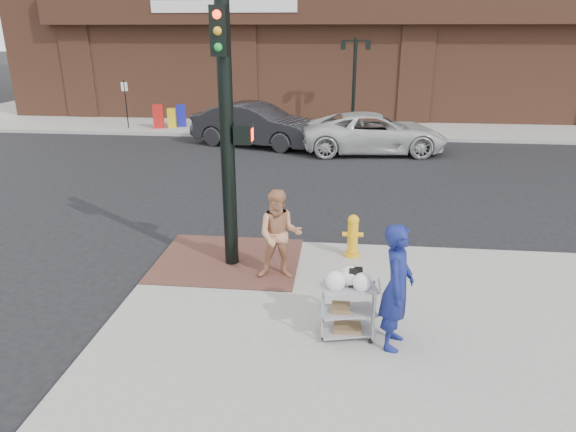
# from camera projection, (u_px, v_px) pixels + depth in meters

# --- Properties ---
(ground) EXTENTS (220.00, 220.00, 0.00)m
(ground) POSITION_uv_depth(u_px,v_px,m) (250.00, 290.00, 9.36)
(ground) COLOR black
(ground) RESTS_ON ground
(sidewalk_far) EXTENTS (65.00, 36.00, 0.15)m
(sidewalk_far) POSITION_uv_depth(u_px,v_px,m) (492.00, 94.00, 38.00)
(sidewalk_far) COLOR gray
(sidewalk_far) RESTS_ON ground
(brick_curb_ramp) EXTENTS (2.80, 2.40, 0.01)m
(brick_curb_ramp) POSITION_uv_depth(u_px,v_px,m) (228.00, 260.00, 10.21)
(brick_curb_ramp) COLOR #533027
(brick_curb_ramp) RESTS_ON sidewalk_near
(lamp_post) EXTENTS (1.32, 0.22, 4.00)m
(lamp_post) POSITION_uv_depth(u_px,v_px,m) (354.00, 74.00, 23.24)
(lamp_post) COLOR black
(lamp_post) RESTS_ON sidewalk_far
(parking_sign) EXTENTS (0.05, 0.05, 2.20)m
(parking_sign) POSITION_uv_depth(u_px,v_px,m) (126.00, 104.00, 23.83)
(parking_sign) COLOR black
(parking_sign) RESTS_ON sidewalk_far
(traffic_signal_pole) EXTENTS (0.61, 0.51, 5.00)m
(traffic_signal_pole) POSITION_uv_depth(u_px,v_px,m) (228.00, 127.00, 9.17)
(traffic_signal_pole) COLOR black
(traffic_signal_pole) RESTS_ON sidewalk_near
(woman_blue) EXTENTS (0.59, 0.76, 1.86)m
(woman_blue) POSITION_uv_depth(u_px,v_px,m) (397.00, 287.00, 7.16)
(woman_blue) COLOR navy
(woman_blue) RESTS_ON sidewalk_near
(pedestrian_tan) EXTENTS (0.86, 0.69, 1.68)m
(pedestrian_tan) POSITION_uv_depth(u_px,v_px,m) (280.00, 235.00, 9.23)
(pedestrian_tan) COLOR tan
(pedestrian_tan) RESTS_ON sidewalk_near
(sedan_dark) EXTENTS (5.54, 3.32, 1.72)m
(sedan_dark) POSITION_uv_depth(u_px,v_px,m) (256.00, 125.00, 20.85)
(sedan_dark) COLOR black
(sedan_dark) RESTS_ON ground
(minivan_white) EXTENTS (5.73, 3.08, 1.53)m
(minivan_white) POSITION_uv_depth(u_px,v_px,m) (374.00, 133.00, 19.70)
(minivan_white) COLOR beige
(minivan_white) RESTS_ON ground
(utility_cart) EXTENTS (0.87, 0.61, 1.10)m
(utility_cart) POSITION_uv_depth(u_px,v_px,m) (348.00, 306.00, 7.52)
(utility_cart) COLOR gray
(utility_cart) RESTS_ON sidewalk_near
(fire_hydrant) EXTENTS (0.42, 0.29, 0.89)m
(fire_hydrant) POSITION_uv_depth(u_px,v_px,m) (353.00, 235.00, 10.25)
(fire_hydrant) COLOR #EEA914
(fire_hydrant) RESTS_ON sidewalk_near
(newsbox_red) EXTENTS (0.55, 0.51, 1.09)m
(newsbox_red) POSITION_uv_depth(u_px,v_px,m) (158.00, 116.00, 23.99)
(newsbox_red) COLOR red
(newsbox_red) RESTS_ON sidewalk_far
(newsbox_yellow) EXTENTS (0.41, 0.38, 0.89)m
(newsbox_yellow) POSITION_uv_depth(u_px,v_px,m) (172.00, 118.00, 24.19)
(newsbox_yellow) COLOR gold
(newsbox_yellow) RESTS_ON sidewalk_far
(newsbox_blue) EXTENTS (0.51, 0.48, 1.02)m
(newsbox_blue) POSITION_uv_depth(u_px,v_px,m) (181.00, 116.00, 24.43)
(newsbox_blue) COLOR #17189B
(newsbox_blue) RESTS_ON sidewalk_far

